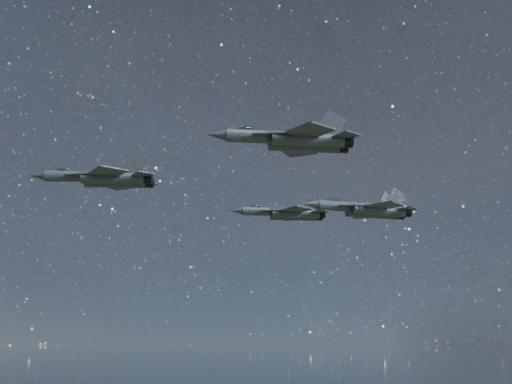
{
  "coord_description": "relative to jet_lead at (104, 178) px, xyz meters",
  "views": [
    {
      "loc": [
        -6.21,
        -80.61,
        120.89
      ],
      "look_at": [
        1.34,
        -2.8,
        140.97
      ],
      "focal_mm": 42.0,
      "sensor_mm": 36.0,
      "label": 1
    }
  ],
  "objects": [
    {
      "name": "jet_slot",
      "position": [
        37.1,
        0.66,
        -3.46
      ],
      "size": [
        16.94,
        11.67,
        4.25
      ],
      "rotation": [
        0.0,
        0.0,
        0.19
      ],
      "color": "#32373E"
    },
    {
      "name": "jet_lead",
      "position": [
        0.0,
        0.0,
        0.0
      ],
      "size": [
        17.68,
        12.54,
        4.49
      ],
      "rotation": [
        0.0,
        0.0,
        -0.04
      ],
      "color": "#32373E"
    },
    {
      "name": "jet_right",
      "position": [
        22.37,
        -25.53,
        -2.61
      ],
      "size": [
        14.95,
        10.63,
        3.8
      ],
      "rotation": [
        0.0,
        0.0,
        0.03
      ],
      "color": "#32373E"
    },
    {
      "name": "jet_left",
      "position": [
        27.27,
        12.38,
        -1.66
      ],
      "size": [
        15.8,
        11.26,
        4.03
      ],
      "rotation": [
        0.0,
        0.0,
        0.02
      ],
      "color": "#32373E"
    }
  ]
}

